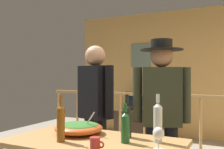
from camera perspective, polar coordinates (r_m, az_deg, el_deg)
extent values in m
cube|color=tan|center=(5.50, 18.69, 0.27)|extent=(5.37, 0.10, 2.61)
cube|color=slate|center=(5.76, 6.38, 4.13)|extent=(0.46, 0.03, 0.51)
cylinder|color=#B2844C|center=(5.23, -11.60, -8.98)|extent=(0.04, 0.04, 0.92)
cylinder|color=#B2844C|center=(4.97, -7.56, -9.44)|extent=(0.04, 0.04, 0.92)
cylinder|color=#B2844C|center=(4.74, -3.10, -9.91)|extent=(0.04, 0.04, 0.92)
cylinder|color=#B2844C|center=(4.54, 1.80, -10.34)|extent=(0.04, 0.04, 0.92)
cylinder|color=#B2844C|center=(4.38, 7.13, -10.74)|extent=(0.04, 0.04, 0.92)
cylinder|color=#B2844C|center=(4.25, 12.83, -11.05)|extent=(0.04, 0.04, 0.92)
cylinder|color=#B2844C|center=(4.17, 18.83, -11.27)|extent=(0.04, 0.04, 0.92)
cube|color=#B2844C|center=(4.39, 4.41, -4.28)|extent=(3.16, 0.07, 0.05)
cube|color=#38281E|center=(5.55, 5.55, -10.53)|extent=(0.90, 0.40, 0.53)
cube|color=black|center=(5.51, 5.55, -7.74)|extent=(0.20, 0.12, 0.02)
cylinder|color=black|center=(5.50, 5.55, -7.23)|extent=(0.03, 0.03, 0.08)
cube|color=black|center=(5.46, 5.43, -5.33)|extent=(0.50, 0.06, 0.29)
cube|color=black|center=(5.43, 5.33, -5.36)|extent=(0.46, 0.01, 0.26)
cube|color=#B2844C|center=(2.16, -4.04, -14.66)|extent=(1.40, 0.78, 0.04)
ellipsoid|color=#DB5B23|center=(2.38, -7.28, -11.56)|extent=(0.43, 0.43, 0.10)
ellipsoid|color=#38702D|center=(2.37, -7.28, -10.91)|extent=(0.35, 0.35, 0.05)
cylinder|color=silver|center=(2.32, -5.50, -10.68)|extent=(0.16, 0.01, 0.22)
cylinder|color=silver|center=(1.91, 10.13, -14.69)|extent=(0.01, 0.01, 0.07)
ellipsoid|color=silver|center=(1.89, 10.13, -12.55)|extent=(0.08, 0.08, 0.09)
cylinder|color=brown|center=(2.12, -11.13, -10.76)|extent=(0.06, 0.06, 0.26)
cone|color=brown|center=(2.10, -11.13, -6.85)|extent=(0.06, 0.06, 0.03)
cylinder|color=brown|center=(2.09, -11.13, -5.43)|extent=(0.02, 0.02, 0.08)
cylinder|color=silver|center=(2.08, 10.00, -10.75)|extent=(0.07, 0.07, 0.28)
cone|color=silver|center=(2.06, 9.99, -6.54)|extent=(0.07, 0.07, 0.03)
cylinder|color=silver|center=(2.05, 9.99, -5.17)|extent=(0.03, 0.03, 0.07)
cylinder|color=#1E5628|center=(2.05, 2.93, -11.90)|extent=(0.07, 0.07, 0.21)
cone|color=#1E5628|center=(2.03, 2.93, -8.64)|extent=(0.07, 0.07, 0.03)
cylinder|color=#1E5628|center=(2.03, 2.93, -7.28)|extent=(0.03, 0.03, 0.07)
cylinder|color=black|center=(2.23, 3.29, -10.47)|extent=(0.07, 0.07, 0.24)
cone|color=black|center=(2.21, 3.29, -6.96)|extent=(0.07, 0.07, 0.03)
cylinder|color=black|center=(2.20, 3.29, -5.44)|extent=(0.03, 0.03, 0.08)
cylinder|color=#B7332D|center=(1.83, -3.73, -15.04)|extent=(0.07, 0.07, 0.10)
torus|color=#B7332D|center=(1.81, -2.39, -15.08)|extent=(0.05, 0.01, 0.05)
cube|color=black|center=(2.85, -3.68, -3.82)|extent=(0.41, 0.33, 0.57)
cylinder|color=black|center=(2.67, -0.65, -3.77)|extent=(0.09, 0.09, 0.54)
cylinder|color=black|center=(3.03, -6.36, -3.33)|extent=(0.09, 0.09, 0.54)
sphere|color=tan|center=(2.85, -3.68, 4.12)|extent=(0.22, 0.22, 0.22)
cube|color=#2D3323|center=(2.56, 10.79, -4.71)|extent=(0.42, 0.34, 0.56)
cylinder|color=#2D3323|center=(2.59, 15.90, -4.34)|extent=(0.09, 0.09, 0.53)
cylinder|color=#2D3323|center=(2.54, 5.59, -4.41)|extent=(0.09, 0.09, 0.53)
sphere|color=#A37556|center=(2.55, 10.79, 3.98)|extent=(0.22, 0.22, 0.22)
cylinder|color=black|center=(2.56, 10.79, 5.31)|extent=(0.41, 0.41, 0.01)
cylinder|color=black|center=(2.56, 10.79, 6.43)|extent=(0.21, 0.21, 0.10)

